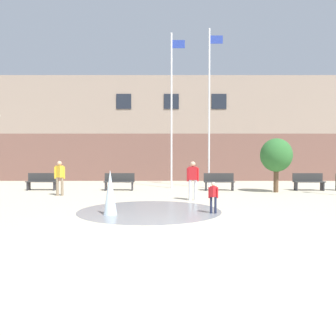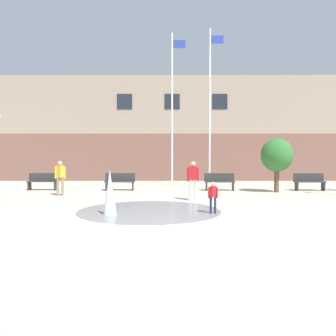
# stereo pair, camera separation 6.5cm
# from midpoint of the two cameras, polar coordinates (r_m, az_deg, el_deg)

# --- Properties ---
(ground_plane) EXTENTS (100.00, 100.00, 0.00)m
(ground_plane) POSITION_cam_midpoint_polar(r_m,az_deg,el_deg) (7.50, 1.97, -11.71)
(ground_plane) COLOR #BCB299
(library_building) EXTENTS (36.00, 6.05, 7.78)m
(library_building) POSITION_cam_midpoint_polar(r_m,az_deg,el_deg) (27.27, 0.76, 6.38)
(library_building) COLOR brown
(library_building) RESTS_ON ground
(splash_fountain) EXTENTS (4.70, 4.70, 1.37)m
(splash_fountain) POSITION_cam_midpoint_polar(r_m,az_deg,el_deg) (10.45, -6.92, -5.63)
(splash_fountain) COLOR gray
(splash_fountain) RESTS_ON ground
(park_bench_far_left) EXTENTS (1.60, 0.44, 0.91)m
(park_bench_far_left) POSITION_cam_midpoint_polar(r_m,az_deg,el_deg) (18.74, -20.86, -2.15)
(park_bench_far_left) COLOR #28282D
(park_bench_far_left) RESTS_ON ground
(park_bench_left_of_flagpoles) EXTENTS (1.60, 0.44, 0.91)m
(park_bench_left_of_flagpoles) POSITION_cam_midpoint_polar(r_m,az_deg,el_deg) (17.58, -8.28, -2.31)
(park_bench_left_of_flagpoles) COLOR #28282D
(park_bench_left_of_flagpoles) RESTS_ON ground
(park_bench_under_left_flagpole) EXTENTS (1.60, 0.44, 0.91)m
(park_bench_under_left_flagpole) POSITION_cam_midpoint_polar(r_m,az_deg,el_deg) (17.55, 9.07, -2.32)
(park_bench_under_left_flagpole) COLOR #28282D
(park_bench_under_left_flagpole) RESTS_ON ground
(park_bench_center) EXTENTS (1.60, 0.44, 0.91)m
(park_bench_center) POSITION_cam_midpoint_polar(r_m,az_deg,el_deg) (18.83, 23.49, -2.17)
(park_bench_center) COLOR #28282D
(park_bench_center) RESTS_ON ground
(child_with_pink_shirt) EXTENTS (0.31, 0.24, 0.99)m
(child_with_pink_shirt) POSITION_cam_midpoint_polar(r_m,az_deg,el_deg) (10.37, 8.02, -4.69)
(child_with_pink_shirt) COLOR #1E233D
(child_with_pink_shirt) RESTS_ON ground
(adult_near_bench) EXTENTS (0.50, 0.28, 1.59)m
(adult_near_bench) POSITION_cam_midpoint_polar(r_m,az_deg,el_deg) (13.35, 4.51, -1.67)
(adult_near_bench) COLOR silver
(adult_near_bench) RESTS_ON ground
(teen_by_trashcan) EXTENTS (0.50, 0.36, 1.59)m
(teen_by_trashcan) POSITION_cam_midpoint_polar(r_m,az_deg,el_deg) (15.79, -18.16, -1.21)
(teen_by_trashcan) COLOR #89755B
(teen_by_trashcan) RESTS_ON ground
(flagpole_left) EXTENTS (0.80, 0.10, 8.74)m
(flagpole_left) POSITION_cam_midpoint_polar(r_m,az_deg,el_deg) (18.81, 0.90, 10.64)
(flagpole_left) COLOR silver
(flagpole_left) RESTS_ON ground
(flagpole_right) EXTENTS (0.80, 0.10, 8.99)m
(flagpole_right) POSITION_cam_midpoint_polar(r_m,az_deg,el_deg) (18.97, 7.47, 10.94)
(flagpole_right) COLOR silver
(flagpole_right) RESTS_ON ground
(street_tree_near_building) EXTENTS (1.57, 1.57, 2.71)m
(street_tree_near_building) POSITION_cam_midpoint_polar(r_m,az_deg,el_deg) (17.25, 18.54, 2.09)
(street_tree_near_building) COLOR brown
(street_tree_near_building) RESTS_ON ground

